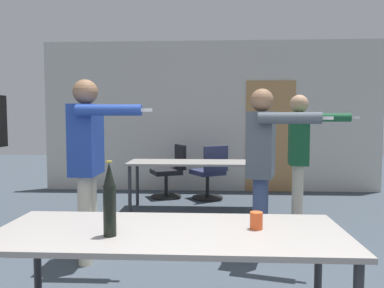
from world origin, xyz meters
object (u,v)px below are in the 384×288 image
(drink_cup, at_px, (257,221))
(beer_bottle, at_px, (110,201))
(office_chair_side_rolled, at_px, (210,174))
(office_chair_far_left, at_px, (170,173))
(person_far_watching, at_px, (300,148))
(person_right_polo, at_px, (88,152))
(person_left_plaid, at_px, (263,157))

(drink_cup, bearing_deg, beer_bottle, -168.43)
(office_chair_side_rolled, distance_m, office_chair_far_left, 0.70)
(person_far_watching, distance_m, person_right_polo, 2.53)
(person_far_watching, bearing_deg, person_right_polo, -55.30)
(person_right_polo, relative_size, office_chair_side_rolled, 1.89)
(person_left_plaid, bearing_deg, person_far_watching, 163.66)
(office_chair_far_left, bearing_deg, person_far_watching, -158.71)
(beer_bottle, distance_m, drink_cup, 0.84)
(person_right_polo, distance_m, office_chair_side_rolled, 3.06)
(person_far_watching, xyz_separation_m, office_chair_side_rolled, (-1.10, 1.60, -0.58))
(office_chair_far_left, relative_size, drink_cup, 9.11)
(person_right_polo, xyz_separation_m, beer_bottle, (0.60, -1.47, -0.13))
(office_chair_side_rolled, distance_m, drink_cup, 4.10)
(beer_bottle, bearing_deg, office_chair_far_left, 91.94)
(office_chair_side_rolled, bearing_deg, drink_cup, -118.11)
(person_far_watching, relative_size, drink_cup, 16.59)
(person_right_polo, height_order, drink_cup, person_right_polo)
(office_chair_far_left, bearing_deg, person_left_plaid, 179.50)
(person_right_polo, height_order, office_chair_side_rolled, person_right_polo)
(person_far_watching, bearing_deg, office_chair_side_rolled, -138.63)
(person_far_watching, relative_size, office_chair_far_left, 1.82)
(person_far_watching, bearing_deg, office_chair_far_left, -127.61)
(person_left_plaid, relative_size, beer_bottle, 4.01)
(beer_bottle, xyz_separation_m, drink_cup, (0.81, 0.17, -0.14))
(drink_cup, bearing_deg, office_chair_far_left, 102.79)
(office_chair_side_rolled, height_order, drink_cup, office_chair_side_rolled)
(person_left_plaid, distance_m, office_chair_far_left, 3.04)
(office_chair_side_rolled, bearing_deg, beer_bottle, -129.18)
(person_left_plaid, height_order, office_chair_side_rolled, person_left_plaid)
(person_far_watching, relative_size, person_right_polo, 0.96)
(person_right_polo, distance_m, office_chair_far_left, 3.03)
(person_right_polo, distance_m, drink_cup, 1.94)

